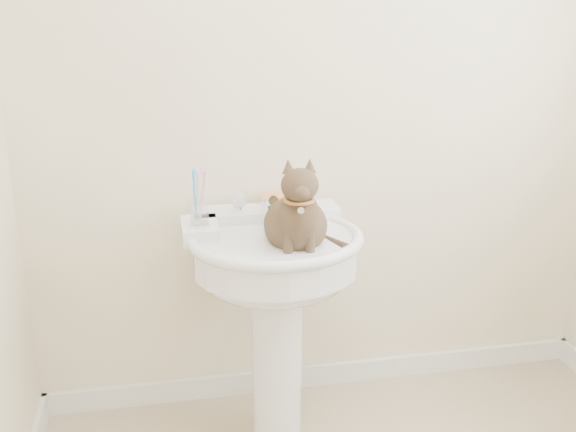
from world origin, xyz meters
TOP-DOWN VIEW (x-y plane):
  - wall_back at (0.00, 1.10)m, footprint 2.20×0.00m
  - baseboard_back at (0.00, 1.09)m, footprint 2.20×0.02m
  - pedestal_sink at (-0.25, 0.81)m, footprint 0.59×0.58m
  - faucet at (-0.24, 0.95)m, footprint 0.28×0.12m
  - soap_bar at (-0.21, 1.04)m, footprint 0.10×0.08m
  - toothbrush_cup at (-0.48, 0.86)m, footprint 0.07×0.07m
  - cat at (-0.19, 0.73)m, footprint 0.22×0.28m

SIDE VIEW (x-z plane):
  - baseboard_back at x=0.00m, z-range 0.00..0.09m
  - pedestal_sink at x=-0.25m, z-range 0.23..1.05m
  - soap_bar at x=-0.21m, z-range 0.81..0.84m
  - faucet at x=-0.24m, z-range 0.78..0.92m
  - cat at x=-0.19m, z-range 0.65..1.06m
  - toothbrush_cup at x=-0.48m, z-range 0.77..0.96m
  - wall_back at x=0.00m, z-range 0.00..2.50m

